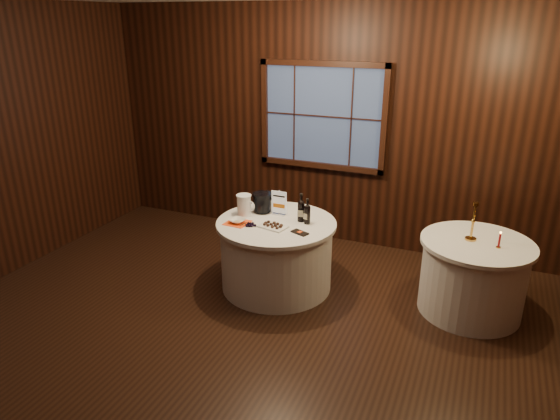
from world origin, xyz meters
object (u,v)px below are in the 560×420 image
at_px(chocolate_plate, 273,226).
at_px(cracker_bowl, 237,221).
at_px(ice_bucket, 263,202).
at_px(side_table, 473,276).
at_px(glass_pitcher, 244,205).
at_px(sign_stand, 279,206).
at_px(brass_candlestick, 472,227).
at_px(port_bottle_left, 301,209).
at_px(port_bottle_right, 307,213).
at_px(main_table, 276,254).
at_px(chocolate_box, 300,233).
at_px(grape_bunch, 250,225).
at_px(red_candle, 499,241).

xyz_separation_m(chocolate_plate, cracker_bowl, (-0.40, -0.04, 0.01)).
relative_size(ice_bucket, chocolate_plate, 0.70).
relative_size(side_table, glass_pitcher, 4.58).
bearing_deg(sign_stand, brass_candlestick, 3.76).
height_order(port_bottle_left, glass_pitcher, port_bottle_left).
bearing_deg(brass_candlestick, sign_stand, -176.68).
bearing_deg(side_table, port_bottle_right, -172.66).
distance_m(main_table, chocolate_box, 0.55).
bearing_deg(brass_candlestick, port_bottle_right, -171.79).
bearing_deg(main_table, port_bottle_left, 27.66).
relative_size(side_table, port_bottle_right, 3.91).
distance_m(chocolate_plate, chocolate_box, 0.31).
distance_m(chocolate_box, cracker_bowl, 0.70).
distance_m(port_bottle_left, chocolate_box, 0.35).
distance_m(sign_stand, port_bottle_left, 0.30).
bearing_deg(brass_candlestick, grape_bunch, -165.50).
bearing_deg(grape_bunch, chocolate_box, 4.94).
distance_m(port_bottle_left, cracker_bowl, 0.68).
xyz_separation_m(main_table, port_bottle_left, (0.23, 0.12, 0.52)).
distance_m(sign_stand, ice_bucket, 0.20).
distance_m(brass_candlestick, red_candle, 0.28).
bearing_deg(port_bottle_left, glass_pitcher, 174.29).
bearing_deg(side_table, sign_stand, -177.23).
distance_m(grape_bunch, brass_candlestick, 2.20).
bearing_deg(red_candle, glass_pitcher, -175.90).
height_order(main_table, port_bottle_right, port_bottle_right).
xyz_separation_m(port_bottle_right, cracker_bowl, (-0.68, -0.27, -0.10)).
bearing_deg(side_table, red_candle, -22.94).
height_order(brass_candlestick, red_candle, brass_candlestick).
distance_m(grape_bunch, glass_pitcher, 0.35).
xyz_separation_m(port_bottle_right, red_candle, (1.86, 0.14, -0.05)).
bearing_deg(red_candle, ice_bucket, -179.58).
bearing_deg(chocolate_box, chocolate_plate, -165.33).
distance_m(glass_pitcher, red_candle, 2.59).
height_order(chocolate_box, brass_candlestick, brass_candlestick).
height_order(port_bottle_right, ice_bucket, port_bottle_right).
bearing_deg(ice_bucket, port_bottle_right, -12.00).
xyz_separation_m(sign_stand, ice_bucket, (-0.20, 0.00, 0.02)).
bearing_deg(glass_pitcher, sign_stand, 28.74).
height_order(main_table, port_bottle_left, port_bottle_left).
distance_m(ice_bucket, chocolate_box, 0.72).
xyz_separation_m(port_bottle_left, port_bottle_right, (0.08, -0.04, -0.01)).
xyz_separation_m(chocolate_box, grape_bunch, (-0.53, -0.05, 0.01)).
height_order(chocolate_plate, red_candle, red_candle).
distance_m(port_bottle_left, grape_bunch, 0.57).
relative_size(port_bottle_left, chocolate_box, 1.75).
distance_m(port_bottle_left, port_bottle_right, 0.09).
relative_size(port_bottle_right, grape_bunch, 1.50).
bearing_deg(side_table, cracker_bowl, -168.31).
bearing_deg(chocolate_plate, chocolate_box, -6.61).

